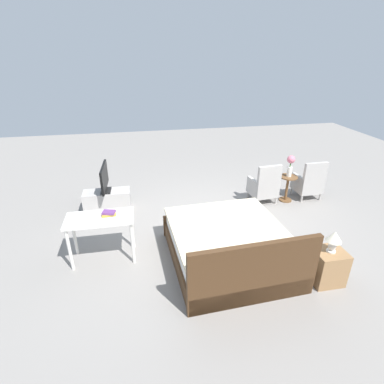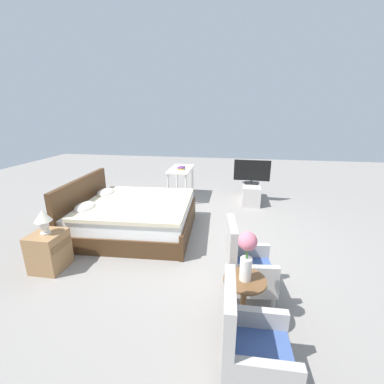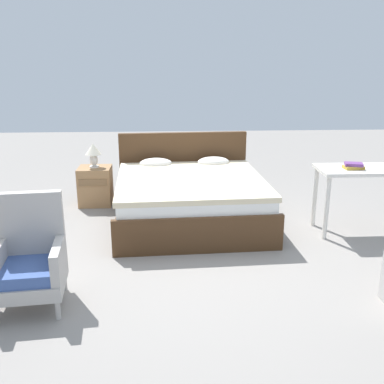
{
  "view_description": "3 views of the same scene",
  "coord_description": "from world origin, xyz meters",
  "px_view_note": "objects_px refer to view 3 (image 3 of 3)",
  "views": [
    {
      "loc": [
        1.3,
        4.83,
        3.09
      ],
      "look_at": [
        0.37,
        -0.06,
        0.75
      ],
      "focal_mm": 28.0,
      "sensor_mm": 36.0,
      "label": 1
    },
    {
      "loc": [
        -4.02,
        -0.63,
        2.07
      ],
      "look_at": [
        0.03,
        0.03,
        0.79
      ],
      "focal_mm": 24.0,
      "sensor_mm": 36.0,
      "label": 2
    },
    {
      "loc": [
        -0.25,
        -4.23,
        1.99
      ],
      "look_at": [
        -0.03,
        0.14,
        0.66
      ],
      "focal_mm": 42.0,
      "sensor_mm": 36.0,
      "label": 3
    }
  ],
  "objects_px": {
    "bed": "(189,197)",
    "nightstand": "(96,186)",
    "table_lamp": "(93,152)",
    "vanity_desk": "(363,178)",
    "book_stack": "(354,166)",
    "armchair_by_window_right": "(30,262)"
  },
  "relations": [
    {
      "from": "bed",
      "to": "book_stack",
      "type": "xyz_separation_m",
      "value": [
        1.83,
        -0.52,
        0.5
      ]
    },
    {
      "from": "table_lamp",
      "to": "armchair_by_window_right",
      "type": "bearing_deg",
      "value": -92.75
    },
    {
      "from": "nightstand",
      "to": "vanity_desk",
      "type": "relative_size",
      "value": 0.51
    },
    {
      "from": "bed",
      "to": "table_lamp",
      "type": "bearing_deg",
      "value": 151.42
    },
    {
      "from": "armchair_by_window_right",
      "to": "nightstand",
      "type": "distance_m",
      "value": 2.61
    },
    {
      "from": "book_stack",
      "to": "armchair_by_window_right",
      "type": "bearing_deg",
      "value": -156.57
    },
    {
      "from": "bed",
      "to": "armchair_by_window_right",
      "type": "xyz_separation_m",
      "value": [
        -1.39,
        -1.92,
        0.08
      ]
    },
    {
      "from": "bed",
      "to": "vanity_desk",
      "type": "relative_size",
      "value": 1.99
    },
    {
      "from": "armchair_by_window_right",
      "to": "nightstand",
      "type": "relative_size",
      "value": 1.74
    },
    {
      "from": "table_lamp",
      "to": "book_stack",
      "type": "distance_m",
      "value": 3.32
    },
    {
      "from": "table_lamp",
      "to": "vanity_desk",
      "type": "relative_size",
      "value": 0.32
    },
    {
      "from": "armchair_by_window_right",
      "to": "book_stack",
      "type": "bearing_deg",
      "value": 23.43
    },
    {
      "from": "armchair_by_window_right",
      "to": "vanity_desk",
      "type": "relative_size",
      "value": 0.88
    },
    {
      "from": "table_lamp",
      "to": "book_stack",
      "type": "height_order",
      "value": "table_lamp"
    },
    {
      "from": "bed",
      "to": "nightstand",
      "type": "bearing_deg",
      "value": 151.44
    },
    {
      "from": "nightstand",
      "to": "book_stack",
      "type": "relative_size",
      "value": 2.38
    },
    {
      "from": "armchair_by_window_right",
      "to": "nightstand",
      "type": "xyz_separation_m",
      "value": [
        0.13,
        2.61,
        -0.11
      ]
    },
    {
      "from": "armchair_by_window_right",
      "to": "book_stack",
      "type": "height_order",
      "value": "armchair_by_window_right"
    },
    {
      "from": "nightstand",
      "to": "vanity_desk",
      "type": "bearing_deg",
      "value": -19.88
    },
    {
      "from": "bed",
      "to": "vanity_desk",
      "type": "height_order",
      "value": "bed"
    },
    {
      "from": "table_lamp",
      "to": "vanity_desk",
      "type": "xyz_separation_m",
      "value": [
        3.24,
        -1.17,
        -0.09
      ]
    },
    {
      "from": "bed",
      "to": "nightstand",
      "type": "xyz_separation_m",
      "value": [
        -1.27,
        0.69,
        -0.03
      ]
    }
  ]
}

